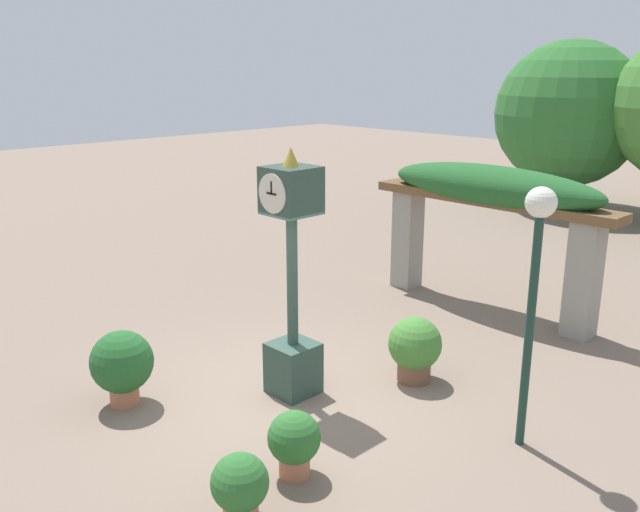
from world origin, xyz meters
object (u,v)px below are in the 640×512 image
Objects in this scene: pedestal_clock at (292,282)px; potted_plant_near_left at (294,441)px; potted_plant_far_left at (122,364)px; potted_plant_far_right at (240,486)px; lamp_post at (536,259)px; potted_plant_near_right at (415,347)px.

pedestal_clock is 2.25m from potted_plant_near_left.
pedestal_clock reaches higher than potted_plant_far_left.
potted_plant_far_right is (0.19, -0.87, -0.03)m from potted_plant_near_left.
pedestal_clock reaches higher than potted_plant_near_left.
potted_plant_far_left is 5.25m from lamp_post.
lamp_post is at bearing 34.88° from potted_plant_far_left.
pedestal_clock is 2.43m from potted_plant_far_left.
pedestal_clock is at bearing 127.12° from potted_plant_far_right.
potted_plant_far_left is (-1.28, -1.81, -1.00)m from pedestal_clock.
potted_plant_far_left reaches higher than potted_plant_near_left.
potted_plant_near_left is at bearing 10.81° from potted_plant_far_left.
potted_plant_near_right is (-0.53, 2.74, 0.08)m from potted_plant_near_left.
pedestal_clock is 1.09× the size of lamp_post.
pedestal_clock is at bearing -122.06° from potted_plant_near_right.
potted_plant_near_right reaches higher than potted_plant_near_left.
potted_plant_near_right is (0.91, 1.45, -1.07)m from pedestal_clock.
potted_plant_far_right is at bearing -110.09° from lamp_post.
lamp_post reaches higher than potted_plant_near_left.
pedestal_clock is at bearing -159.63° from lamp_post.
potted_plant_far_left is at bearing -123.92° from potted_plant_near_right.
pedestal_clock is at bearing 54.64° from potted_plant_far_left.
lamp_post is (1.89, -0.41, 1.75)m from potted_plant_near_right.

